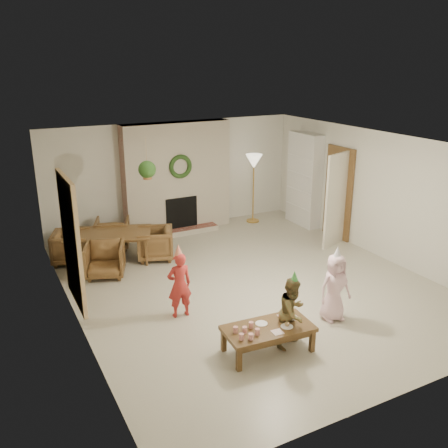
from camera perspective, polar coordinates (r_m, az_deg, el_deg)
floor at (r=8.83m, az=2.95°, el=-6.92°), size 7.00×7.00×0.00m
ceiling at (r=8.07m, az=3.24°, el=9.29°), size 7.00×7.00×0.00m
wall_back at (r=11.41m, az=-5.89°, el=5.62°), size 7.00×0.00×7.00m
wall_front at (r=5.86m, az=20.89°, el=-8.61°), size 7.00×0.00×7.00m
wall_left at (r=7.39m, az=-17.42°, el=-2.52°), size 0.00×7.00×7.00m
wall_right at (r=10.17m, az=17.84°, el=3.19°), size 0.00×7.00×7.00m
fireplace_mass at (r=11.23m, az=-5.51°, el=5.42°), size 2.50×0.40×2.50m
fireplace_hearth at (r=11.25m, az=-4.65°, el=-0.84°), size 1.60×0.30×0.12m
fireplace_firebox at (r=11.28m, az=-5.04°, el=1.28°), size 0.75×0.12×0.75m
fireplace_wreath at (r=10.96m, az=-5.10°, el=6.71°), size 0.54×0.10×0.54m
floor_lamp_base at (r=12.11m, az=3.37°, el=0.39°), size 0.31×0.31×0.03m
floor_lamp_post at (r=11.89m, az=3.44°, el=3.89°), size 0.03×0.03×1.50m
floor_lamp_shade at (r=11.72m, az=3.51°, el=7.31°), size 0.40×0.40×0.33m
bookshelf_carcass at (r=11.78m, az=9.36°, el=5.14°), size 0.30×1.00×2.20m
bookshelf_shelf_a at (r=11.94m, az=9.12°, el=2.10°), size 0.30×0.92×0.03m
bookshelf_shelf_b at (r=11.83m, az=9.22°, el=3.95°), size 0.30×0.92×0.03m
bookshelf_shelf_c at (r=11.74m, az=9.32°, el=5.84°), size 0.30×0.92×0.03m
bookshelf_shelf_d at (r=11.65m, az=9.42°, el=7.76°), size 0.30×0.92×0.03m
books_row_lower at (r=11.77m, az=9.50°, el=2.55°), size 0.20×0.40×0.24m
books_row_mid at (r=11.82m, az=9.03°, el=4.66°), size 0.20×0.44×0.24m
books_row_upper at (r=11.62m, az=9.56°, el=6.35°), size 0.20×0.36×0.22m
door_frame at (r=11.05m, az=13.22°, el=3.55°), size 0.05×0.86×2.04m
door_leaf at (r=10.53m, az=12.96°, el=2.72°), size 0.77×0.32×2.00m
curtain_panel at (r=7.58m, az=-17.41°, el=-1.98°), size 0.06×1.20×2.00m
dining_table at (r=9.93m, az=-13.27°, el=-2.62°), size 1.86×1.44×0.58m
dining_chair_near at (r=9.25m, az=-13.74°, el=-4.07°), size 0.89×0.90×0.64m
dining_chair_far at (r=10.59m, az=-12.89°, el=-1.05°), size 0.89×0.90×0.64m
dining_chair_left at (r=10.03m, az=-17.39°, el=-2.59°), size 0.90×0.89×0.64m
dining_chair_right at (r=9.85m, az=-8.05°, el=-2.28°), size 0.90×0.89×0.64m
hanging_plant_cord at (r=8.95m, az=-9.05°, el=7.75°), size 0.01×0.01×0.70m
hanging_plant_pot at (r=9.02m, az=-8.94°, el=5.57°), size 0.16×0.16×0.12m
hanging_plant_foliage at (r=9.00m, az=-8.98°, el=6.31°), size 0.32×0.32×0.32m
coffee_table_top at (r=6.80m, az=5.20°, el=-12.08°), size 1.26×0.70×0.06m
coffee_table_apron at (r=6.83m, az=5.18°, el=-12.56°), size 1.16×0.60×0.08m
coffee_leg_fl at (r=6.50m, az=1.76°, el=-15.57°), size 0.07×0.07×0.32m
coffee_leg_fr at (r=6.97m, az=10.27°, el=-13.31°), size 0.07×0.07×0.32m
coffee_leg_bl at (r=6.88m, az=-0.04°, el=-13.43°), size 0.07×0.07×0.32m
coffee_leg_br at (r=7.32m, az=8.11°, el=-11.48°), size 0.07×0.07×0.32m
cup_a at (r=6.47m, az=2.06°, el=-13.02°), size 0.07×0.07×0.08m
cup_b at (r=6.61m, az=1.35°, el=-12.24°), size 0.07×0.07×0.08m
cup_c at (r=6.48m, az=3.17°, el=-13.00°), size 0.07×0.07×0.08m
cup_d at (r=6.62m, az=2.43°, el=-12.23°), size 0.07×0.07×0.08m
cup_e at (r=6.58m, az=3.92°, el=-12.44°), size 0.07×0.07×0.08m
cup_f at (r=6.73m, az=3.18°, el=-11.69°), size 0.07×0.07×0.08m
plate_a at (r=6.85m, az=4.40°, el=-11.50°), size 0.18×0.18×0.01m
plate_b at (r=6.81m, az=7.36°, el=-11.78°), size 0.18×0.18×0.01m
plate_c at (r=7.04m, az=7.92°, el=-10.74°), size 0.18×0.18×0.01m
food_scoop at (r=6.80m, az=7.37°, el=-11.51°), size 0.07×0.07×0.07m
napkin_left at (r=6.68m, az=6.27°, el=-12.44°), size 0.15×0.15×0.01m
napkin_right at (r=7.05m, az=6.93°, el=-10.64°), size 0.15×0.15×0.01m
child_red at (r=7.58m, az=-5.23°, el=-7.10°), size 0.40×0.27×1.06m
party_hat_red at (r=7.35m, az=-5.36°, el=-3.07°), size 0.19×0.19×0.20m
child_plaid at (r=6.89m, az=8.02°, el=-10.20°), size 0.61×0.56×1.02m
party_hat_plaid at (r=6.65m, az=8.24°, el=-6.07°), size 0.13×0.13×0.17m
child_pink at (r=7.65m, az=12.81°, el=-7.24°), size 0.55×0.38×1.06m
party_hat_pink at (r=7.42m, az=13.13°, el=-3.24°), size 0.17×0.17×0.19m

